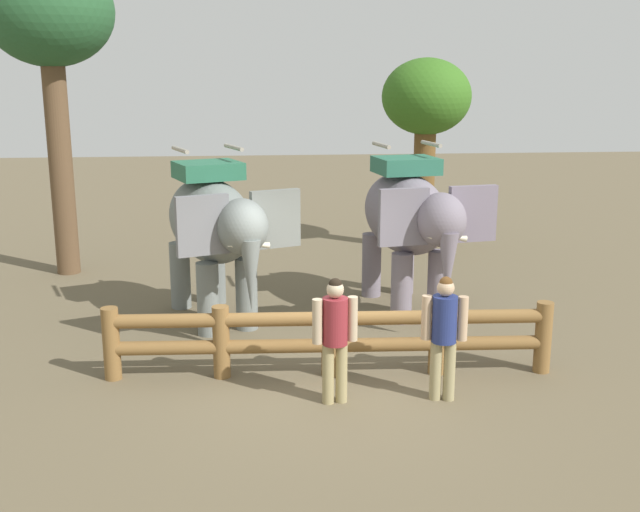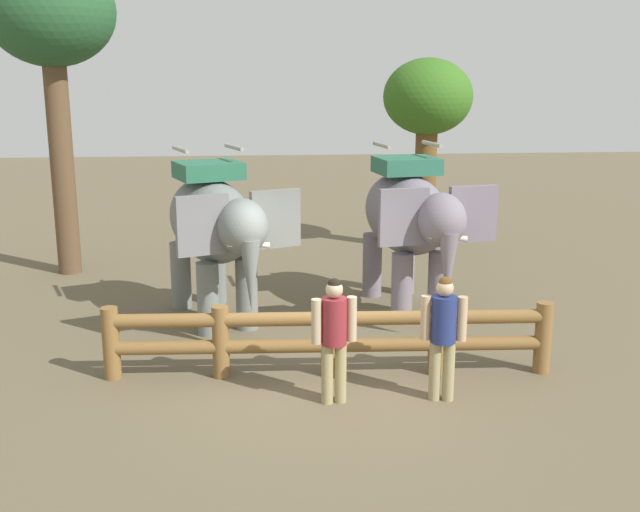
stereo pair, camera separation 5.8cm
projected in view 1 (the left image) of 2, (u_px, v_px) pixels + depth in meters
The scene contains 8 objects.
ground_plane at pixel (332, 383), 10.69m from camera, with size 60.00×60.00×0.00m, color brown.
log_fence at pixel (330, 335), 10.83m from camera, with size 6.38×0.55×1.05m.
elephant_near_left at pixel (214, 226), 12.94m from camera, with size 2.54×3.59×3.02m.
elephant_center at pixel (409, 219), 13.55m from camera, with size 2.06×3.59×3.02m.
tourist_woman_in_black at pixel (444, 329), 9.93m from camera, with size 0.59×0.38×1.69m.
tourist_man_in_blue at pixel (335, 332), 9.84m from camera, with size 0.59×0.37×1.69m.
tree_far_left at pixel (49, 22), 15.34m from camera, with size 2.60×2.60×6.53m.
tree_back_center at pixel (426, 105), 17.95m from camera, with size 2.10×2.10×4.56m.
Camera 1 is at (-1.10, -9.91, 4.24)m, focal length 42.91 mm.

